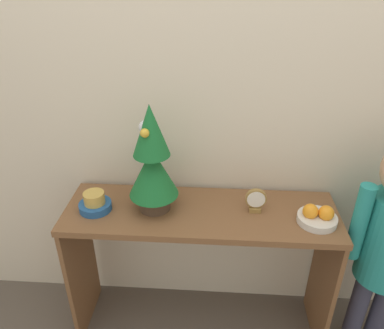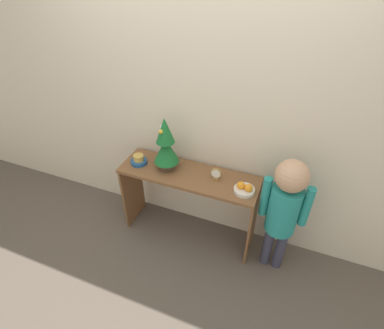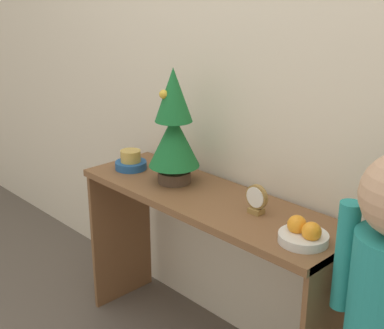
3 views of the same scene
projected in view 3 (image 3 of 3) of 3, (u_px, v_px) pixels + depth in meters
back_wall at (250, 61)px, 2.12m from camera, size 7.00×0.05×2.50m
console_table at (207, 233)px, 2.19m from camera, size 1.22×0.38×0.73m
mini_tree at (174, 127)px, 2.20m from camera, size 0.22×0.22×0.49m
fruit_bowl at (304, 234)px, 1.76m from camera, size 0.17×0.17×0.08m
singing_bowl at (131, 162)px, 2.43m from camera, size 0.14×0.14×0.09m
desk_clock at (256, 200)px, 1.97m from camera, size 0.09×0.04×0.11m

